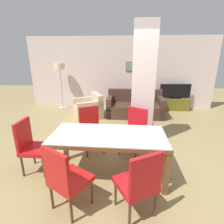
{
  "coord_description": "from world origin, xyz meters",
  "views": [
    {
      "loc": [
        0.28,
        -2.61,
        2.02
      ],
      "look_at": [
        0.0,
        0.72,
        0.93
      ],
      "focal_mm": 28.0,
      "sensor_mm": 36.0,
      "label": 1
    }
  ],
  "objects_px": {
    "dining_chair_near_left": "(66,177)",
    "tv_stand": "(174,104)",
    "dining_chair_far_right": "(134,129)",
    "dining_chair_near_right": "(139,182)",
    "armchair": "(89,109)",
    "bottle": "(140,112)",
    "tv_screen": "(175,91)",
    "coffee_table": "(138,120)",
    "dining_chair_far_left": "(91,127)",
    "dining_table": "(108,142)",
    "dining_chair_head_left": "(32,144)",
    "sofa": "(135,107)",
    "floor_lamp": "(60,70)"
  },
  "relations": [
    {
      "from": "dining_table",
      "to": "floor_lamp",
      "type": "relative_size",
      "value": 1.09
    },
    {
      "from": "coffee_table",
      "to": "floor_lamp",
      "type": "relative_size",
      "value": 0.33
    },
    {
      "from": "dining_chair_head_left",
      "to": "dining_chair_near_left",
      "type": "height_order",
      "value": "same"
    },
    {
      "from": "dining_chair_far_right",
      "to": "tv_screen",
      "type": "distance_m",
      "value": 3.64
    },
    {
      "from": "coffee_table",
      "to": "floor_lamp",
      "type": "distance_m",
      "value": 3.6
    },
    {
      "from": "sofa",
      "to": "armchair",
      "type": "xyz_separation_m",
      "value": [
        -1.56,
        -0.28,
        -0.02
      ]
    },
    {
      "from": "sofa",
      "to": "dining_chair_far_right",
      "type": "bearing_deg",
      "value": 87.44
    },
    {
      "from": "dining_chair_far_left",
      "to": "coffee_table",
      "type": "height_order",
      "value": "dining_chair_far_left"
    },
    {
      "from": "dining_chair_near_right",
      "to": "dining_chair_head_left",
      "type": "bearing_deg",
      "value": 126.06
    },
    {
      "from": "dining_chair_head_left",
      "to": "tv_screen",
      "type": "bearing_deg",
      "value": 139.49
    },
    {
      "from": "coffee_table",
      "to": "tv_screen",
      "type": "height_order",
      "value": "tv_screen"
    },
    {
      "from": "dining_chair_near_right",
      "to": "dining_chair_near_left",
      "type": "xyz_separation_m",
      "value": [
        -0.94,
        0.0,
        0.0
      ]
    },
    {
      "from": "dining_table",
      "to": "dining_chair_far_left",
      "type": "xyz_separation_m",
      "value": [
        -0.47,
        0.83,
        -0.1
      ]
    },
    {
      "from": "dining_chair_far_left",
      "to": "dining_table",
      "type": "bearing_deg",
      "value": 90.0
    },
    {
      "from": "tv_stand",
      "to": "tv_screen",
      "type": "height_order",
      "value": "tv_screen"
    },
    {
      "from": "dining_chair_near_left",
      "to": "tv_screen",
      "type": "height_order",
      "value": "tv_screen"
    },
    {
      "from": "sofa",
      "to": "tv_stand",
      "type": "xyz_separation_m",
      "value": [
        1.53,
        0.81,
        -0.07
      ]
    },
    {
      "from": "tv_stand",
      "to": "tv_screen",
      "type": "bearing_deg",
      "value": 0.0
    },
    {
      "from": "armchair",
      "to": "bottle",
      "type": "bearing_deg",
      "value": -145.91
    },
    {
      "from": "dining_chair_near_right",
      "to": "sofa",
      "type": "bearing_deg",
      "value": 58.32
    },
    {
      "from": "tv_screen",
      "to": "floor_lamp",
      "type": "height_order",
      "value": "floor_lamp"
    },
    {
      "from": "dining_chair_far_left",
      "to": "dining_chair_far_right",
      "type": "relative_size",
      "value": 1.0
    },
    {
      "from": "dining_chair_far_left",
      "to": "bottle",
      "type": "xyz_separation_m",
      "value": [
        1.15,
        1.23,
        -0.01
      ]
    },
    {
      "from": "dining_chair_near_left",
      "to": "tv_stand",
      "type": "xyz_separation_m",
      "value": [
        2.57,
        4.86,
        -0.3
      ]
    },
    {
      "from": "floor_lamp",
      "to": "sofa",
      "type": "bearing_deg",
      "value": -13.61
    },
    {
      "from": "dining_chair_head_left",
      "to": "dining_chair_far_right",
      "type": "bearing_deg",
      "value": 113.95
    },
    {
      "from": "dining_chair_near_left",
      "to": "dining_chair_far_right",
      "type": "height_order",
      "value": "same"
    },
    {
      "from": "dining_chair_far_left",
      "to": "dining_chair_near_left",
      "type": "bearing_deg",
      "value": 60.55
    },
    {
      "from": "dining_chair_near_left",
      "to": "dining_chair_far_right",
      "type": "distance_m",
      "value": 1.86
    },
    {
      "from": "coffee_table",
      "to": "dining_chair_head_left",
      "type": "bearing_deg",
      "value": -132.47
    },
    {
      "from": "coffee_table",
      "to": "floor_lamp",
      "type": "height_order",
      "value": "floor_lamp"
    },
    {
      "from": "dining_chair_near_right",
      "to": "dining_chair_far_left",
      "type": "distance_m",
      "value": 1.88
    },
    {
      "from": "tv_stand",
      "to": "dining_table",
      "type": "bearing_deg",
      "value": -117.45
    },
    {
      "from": "armchair",
      "to": "dining_chair_head_left",
      "type": "bearing_deg",
      "value": 145.42
    },
    {
      "from": "dining_chair_head_left",
      "to": "tv_screen",
      "type": "relative_size",
      "value": 0.85
    },
    {
      "from": "dining_chair_head_left",
      "to": "dining_chair_far_right",
      "type": "xyz_separation_m",
      "value": [
        1.83,
        0.81,
        0.0
      ]
    },
    {
      "from": "dining_chair_far_left",
      "to": "armchair",
      "type": "bearing_deg",
      "value": -105.81
    },
    {
      "from": "armchair",
      "to": "dining_table",
      "type": "bearing_deg",
      "value": 170.98
    },
    {
      "from": "dining_chair_near_right",
      "to": "coffee_table",
      "type": "distance_m",
      "value": 3.01
    },
    {
      "from": "dining_chair_far_right",
      "to": "floor_lamp",
      "type": "relative_size",
      "value": 0.56
    },
    {
      "from": "dining_table",
      "to": "bottle",
      "type": "relative_size",
      "value": 7.77
    },
    {
      "from": "dining_chair_near_right",
      "to": "dining_chair_far_left",
      "type": "bearing_deg",
      "value": 89.63
    },
    {
      "from": "dining_chair_near_left",
      "to": "dining_chair_head_left",
      "type": "bearing_deg",
      "value": 168.2
    },
    {
      "from": "floor_lamp",
      "to": "armchair",
      "type": "bearing_deg",
      "value": -37.41
    },
    {
      "from": "dining_table",
      "to": "bottle",
      "type": "bearing_deg",
      "value": 71.7
    },
    {
      "from": "dining_chair_near_left",
      "to": "tv_stand",
      "type": "height_order",
      "value": "dining_chair_near_left"
    },
    {
      "from": "dining_chair_near_left",
      "to": "coffee_table",
      "type": "height_order",
      "value": "dining_chair_near_left"
    },
    {
      "from": "dining_chair_far_left",
      "to": "floor_lamp",
      "type": "xyz_separation_m",
      "value": [
        -1.78,
        3.1,
        0.95
      ]
    },
    {
      "from": "tv_screen",
      "to": "tv_stand",
      "type": "bearing_deg",
      "value": 180.0
    },
    {
      "from": "dining_chair_far_right",
      "to": "sofa",
      "type": "height_order",
      "value": "dining_chair_far_right"
    }
  ]
}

